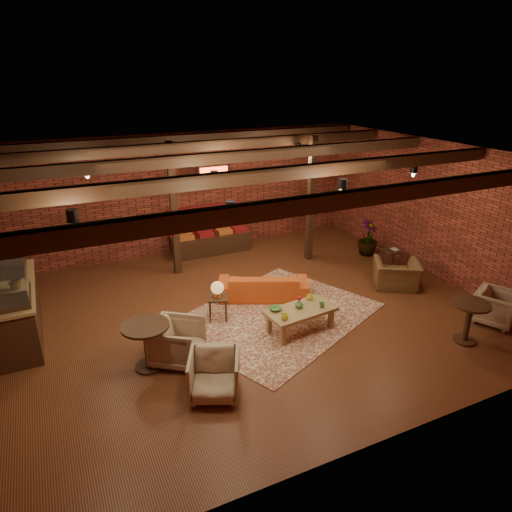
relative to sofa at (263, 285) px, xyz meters
name	(u,v)px	position (x,y,z in m)	size (l,w,h in m)	color
floor	(242,314)	(-0.73, -0.50, -0.29)	(10.00, 10.00, 0.00)	#3E1D0F
ceiling	(240,158)	(-0.73, -0.50, 2.91)	(10.00, 8.00, 0.02)	black
wall_back	(182,194)	(-0.73, 3.50, 1.31)	(10.00, 0.02, 3.20)	maroon
wall_front	(373,347)	(-0.73, -4.50, 1.31)	(10.00, 0.02, 3.20)	maroon
wall_right	(435,210)	(4.27, -0.50, 1.31)	(0.02, 8.00, 3.20)	maroon
ceiling_beams	(240,165)	(-0.73, -0.50, 2.79)	(9.80, 6.40, 0.22)	black
ceiling_pipe	(210,162)	(-0.73, 1.10, 2.56)	(0.12, 0.12, 9.60)	black
post_left	(174,210)	(-1.33, 2.10, 1.31)	(0.16, 0.16, 3.20)	black
post_right	(311,200)	(2.07, 1.50, 1.31)	(0.16, 0.16, 3.20)	black
service_counter	(14,298)	(-4.83, 0.50, 0.51)	(0.80, 2.50, 1.60)	black
plant_counter	(16,272)	(-4.73, 0.70, 0.93)	(0.35, 0.39, 0.30)	#337F33
banquette	(210,235)	(-0.13, 3.05, 0.21)	(2.10, 0.70, 1.00)	maroon
service_sign	(213,170)	(-0.13, 2.60, 2.06)	(0.86, 0.06, 0.30)	#FA3C19
ceiling_spotlights	(240,177)	(-0.73, -0.50, 2.57)	(6.40, 4.40, 0.28)	black
rug	(277,316)	(-0.12, -0.87, -0.28)	(3.81, 2.91, 0.01)	maroon
sofa	(263,285)	(0.00, 0.00, 0.00)	(1.96, 0.77, 0.57)	#C94E1B
coffee_table	(300,311)	(0.02, -1.55, 0.12)	(1.41, 0.81, 0.71)	olive
side_table_lamp	(217,291)	(-1.23, -0.45, 0.34)	(0.50, 0.50, 0.82)	black
round_table_left	(146,339)	(-2.88, -1.50, 0.27)	(0.79, 0.79, 0.83)	black
armchair_a	(177,340)	(-2.37, -1.53, 0.12)	(0.80, 0.75, 0.82)	beige
armchair_b	(214,373)	(-2.11, -2.62, 0.10)	(0.76, 0.71, 0.78)	beige
armchair_right	(397,270)	(2.98, -0.85, 0.14)	(0.99, 0.64, 0.86)	brown
side_table_book	(392,251)	(3.67, 0.11, 0.14)	(0.47, 0.47, 0.49)	black
round_table_right	(469,316)	(2.60, -3.19, 0.25)	(0.68, 0.68, 0.80)	black
armchair_far	(496,306)	(3.67, -2.93, 0.09)	(0.72, 0.68, 0.75)	beige
plant_tall	(372,204)	(3.67, 1.08, 1.14)	(1.59, 1.59, 2.85)	#4C7F4C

